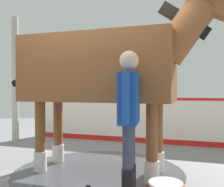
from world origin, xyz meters
The scene contains 6 objects.
ground_plane centered at (0.00, 0.00, -0.01)m, with size 16.00×16.00×0.02m, color gray.
wet_patch centered at (-0.04, -0.19, 0.00)m, with size 2.64×2.64×0.00m, color #42444C.
barrier_wall centered at (2.08, -1.28, 0.50)m, with size 2.52×4.81×1.09m.
roof_post_far centered at (2.65, 1.58, 1.52)m, with size 0.16×0.16×3.04m, color #B7B2A8.
horse centered at (-0.09, -0.30, 1.57)m, with size 2.04×3.35×2.71m.
handler centered at (-1.00, -0.46, 1.01)m, with size 0.66×0.37×1.74m.
Camera 1 is at (-4.09, 0.24, 1.27)m, focal length 42.14 mm.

